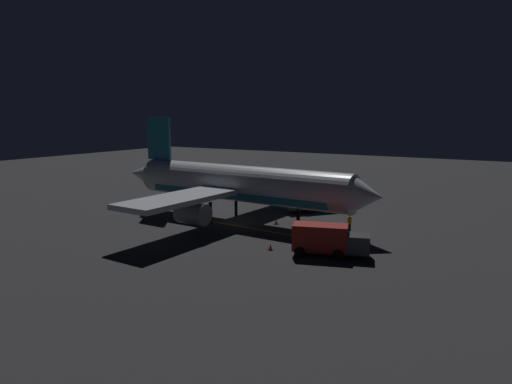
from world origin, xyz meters
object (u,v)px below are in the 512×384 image
catering_truck (312,202)px  traffic_cone_under_wing (271,247)px  baggage_truck (327,240)px  traffic_cone_near_left (276,222)px  airliner (236,185)px  ground_crew_worker (349,223)px  traffic_cone_near_right (348,229)px

catering_truck → traffic_cone_under_wing: 17.52m
baggage_truck → traffic_cone_under_wing: 5.06m
baggage_truck → traffic_cone_near_left: (-7.79, -9.03, -1.10)m
airliner → baggage_truck: (6.87, 13.56, -2.74)m
ground_crew_worker → traffic_cone_near_left: 7.92m
airliner → baggage_truck: airliner is taller
airliner → traffic_cone_near_left: bearing=101.4°
ground_crew_worker → traffic_cone_near_left: (1.10, -7.82, -0.64)m
airliner → traffic_cone_under_wing: 12.35m
baggage_truck → ground_crew_worker: bearing=-172.3°
traffic_cone_under_wing → airliner: bearing=-132.0°
catering_truck → traffic_cone_near_left: (8.32, -0.48, -0.92)m
airliner → ground_crew_worker: (-2.01, 12.35, -3.20)m
airliner → traffic_cone_near_left: (-0.92, 4.53, -3.84)m
traffic_cone_near_left → catering_truck: bearing=176.7°
baggage_truck → traffic_cone_under_wing: size_ratio=12.05×
catering_truck → traffic_cone_under_wing: (17.10, 3.71, -0.92)m
airliner → traffic_cone_under_wing: bearing=48.0°
ground_crew_worker → traffic_cone_near_left: size_ratio=3.16×
ground_crew_worker → traffic_cone_under_wing: 10.54m
ground_crew_worker → airliner: bearing=-80.7°
baggage_truck → traffic_cone_near_right: 8.96m
catering_truck → traffic_cone_near_right: (7.32, 7.20, -0.92)m
ground_crew_worker → traffic_cone_near_left: bearing=-82.0°
airliner → traffic_cone_near_right: 12.94m
catering_truck → traffic_cone_near_right: catering_truck is taller
traffic_cone_near_left → traffic_cone_under_wing: (8.77, 4.19, 0.00)m
traffic_cone_near_left → ground_crew_worker: bearing=98.0°
baggage_truck → traffic_cone_near_right: baggage_truck is taller
baggage_truck → catering_truck: bearing=-152.0°
ground_crew_worker → catering_truck: bearing=-134.5°
traffic_cone_near_left → airliner: bearing=-78.6°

